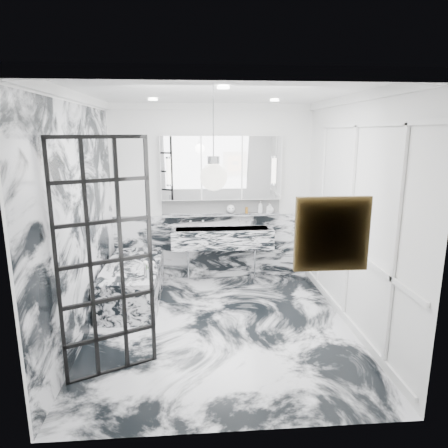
{
  "coord_description": "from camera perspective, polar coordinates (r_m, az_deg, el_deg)",
  "views": [
    {
      "loc": [
        -0.3,
        -4.56,
        2.37
      ],
      "look_at": [
        0.09,
        0.5,
        1.2
      ],
      "focal_mm": 32.0,
      "sensor_mm": 36.0,
      "label": 1
    }
  ],
  "objects": [
    {
      "name": "soap_bottle_c",
      "position": [
        6.5,
        6.63,
        2.22
      ],
      "size": [
        0.12,
        0.12,
        0.14
      ],
      "primitive_type": "imported",
      "rotation": [
        0.0,
        0.0,
        0.08
      ],
      "color": "silver",
      "rests_on": "ledge"
    },
    {
      "name": "sconce_left",
      "position": [
        6.23,
        -7.92,
        7.45
      ],
      "size": [
        0.07,
        0.07,
        0.4
      ],
      "primitive_type": "cylinder",
      "color": "white",
      "rests_on": "mirror_cabinet"
    },
    {
      "name": "flower_vase",
      "position": [
        5.2,
        -10.64,
        -7.01
      ],
      "size": [
        0.07,
        0.07,
        0.12
      ],
      "primitive_type": "cylinder",
      "color": "silver",
      "rests_on": "bathtub"
    },
    {
      "name": "amber_bottle",
      "position": [
        6.44,
        3.25,
        1.98
      ],
      "size": [
        0.04,
        0.04,
        0.1
      ],
      "primitive_type": "cylinder",
      "color": "#8C5919",
      "rests_on": "ledge"
    },
    {
      "name": "ledge",
      "position": [
        6.43,
        -0.36,
        1.33
      ],
      "size": [
        1.9,
        0.14,
        0.04
      ],
      "primitive_type": "cube",
      "color": "silver",
      "rests_on": "wall_back"
    },
    {
      "name": "soap_bottle_a",
      "position": [
        6.47,
        5.21,
        2.43
      ],
      "size": [
        0.09,
        0.09,
        0.2
      ],
      "primitive_type": "imported",
      "rotation": [
        0.0,
        0.0,
        0.22
      ],
      "color": "#8C5919",
      "rests_on": "ledge"
    },
    {
      "name": "panel_molding",
      "position": [
        5.05,
        17.54,
        0.15
      ],
      "size": [
        0.03,
        3.4,
        2.3
      ],
      "primitive_type": "cube",
      "color": "white",
      "rests_on": "floor"
    },
    {
      "name": "wall_right",
      "position": [
        5.03,
        17.82,
        1.27
      ],
      "size": [
        0.0,
        3.6,
        3.6
      ],
      "primitive_type": "plane",
      "rotation": [
        1.57,
        0.0,
        -1.57
      ],
      "color": "white",
      "rests_on": "floor"
    },
    {
      "name": "artwork",
      "position": [
        3.07,
        15.18,
        -1.39
      ],
      "size": [
        0.46,
        0.04,
        0.46
      ],
      "primitive_type": "cube",
      "color": "orange",
      "rests_on": "wall_front"
    },
    {
      "name": "mirror_cabinet",
      "position": [
        6.32,
        -0.38,
        8.02
      ],
      "size": [
        1.9,
        0.16,
        1.0
      ],
      "primitive_type": "cube",
      "color": "white",
      "rests_on": "wall_back"
    },
    {
      "name": "wall_front",
      "position": [
        2.94,
        1.71,
        -6.27
      ],
      "size": [
        3.6,
        0.0,
        3.6
      ],
      "primitive_type": "plane",
      "rotation": [
        -1.57,
        0.0,
        0.0
      ],
      "color": "white",
      "rests_on": "floor"
    },
    {
      "name": "bathtub",
      "position": [
        5.9,
        -12.82,
        -8.11
      ],
      "size": [
        0.75,
        1.65,
        0.55
      ],
      "primitive_type": "cube",
      "color": "silver",
      "rests_on": "floor"
    },
    {
      "name": "marble_clad_left",
      "position": [
        4.84,
        -19.73,
        -0.04
      ],
      "size": [
        0.02,
        3.56,
        2.68
      ],
      "primitive_type": "cube",
      "color": "silver",
      "rests_on": "floor"
    },
    {
      "name": "pendant_light",
      "position": [
        3.32,
        -1.49,
        6.72
      ],
      "size": [
        0.23,
        0.23,
        0.23
      ],
      "primitive_type": "sphere",
      "color": "white",
      "rests_on": "ceiling"
    },
    {
      "name": "wall_left",
      "position": [
        4.84,
        -19.95,
        0.65
      ],
      "size": [
        0.0,
        3.6,
        3.6
      ],
      "primitive_type": "plane",
      "rotation": [
        1.57,
        0.0,
        1.57
      ],
      "color": "white",
      "rests_on": "floor"
    },
    {
      "name": "wall_back",
      "position": [
        6.44,
        -1.75,
        4.33
      ],
      "size": [
        3.6,
        0.0,
        3.6
      ],
      "primitive_type": "plane",
      "rotation": [
        1.57,
        0.0,
        0.0
      ],
      "color": "white",
      "rests_on": "floor"
    },
    {
      "name": "sconce_right",
      "position": [
        6.34,
        7.16,
        7.57
      ],
      "size": [
        0.07,
        0.07,
        0.4
      ],
      "primitive_type": "cylinder",
      "color": "white",
      "rests_on": "mirror_cabinet"
    },
    {
      "name": "soap_bottle_b",
      "position": [
        6.5,
        6.47,
        2.28
      ],
      "size": [
        0.1,
        0.1,
        0.16
      ],
      "primitive_type": "imported",
      "rotation": [
        0.0,
        0.0,
        -0.42
      ],
      "color": "#4C4C51",
      "rests_on": "ledge"
    },
    {
      "name": "crittall_door",
      "position": [
        3.97,
        -16.51,
        -5.2
      ],
      "size": [
        0.81,
        0.41,
        2.33
      ],
      "primitive_type": null,
      "rotation": [
        0.0,
        0.0,
        0.44
      ],
      "color": "black",
      "rests_on": "floor"
    },
    {
      "name": "trough_sink",
      "position": [
        6.34,
        -0.25,
        -1.97
      ],
      "size": [
        1.6,
        0.45,
        0.3
      ],
      "primitive_type": "cube",
      "color": "silver",
      "rests_on": "wall_back"
    },
    {
      "name": "ceiling",
      "position": [
        4.59,
        -0.72,
        18.39
      ],
      "size": [
        3.6,
        3.6,
        0.0
      ],
      "primitive_type": "plane",
      "rotation": [
        3.14,
        0.0,
        0.0
      ],
      "color": "white",
      "rests_on": "wall_back"
    },
    {
      "name": "floor",
      "position": [
        5.14,
        -0.63,
        -14.42
      ],
      "size": [
        3.6,
        3.6,
        0.0
      ],
      "primitive_type": "plane",
      "color": "silver",
      "rests_on": "ground"
    },
    {
      "name": "subway_tile",
      "position": [
        6.46,
        -0.4,
        2.62
      ],
      "size": [
        1.9,
        0.03,
        0.23
      ],
      "primitive_type": "cube",
      "color": "white",
      "rests_on": "wall_back"
    },
    {
      "name": "face_pot",
      "position": [
        6.41,
        0.97,
        2.17
      ],
      "size": [
        0.13,
        0.13,
        0.13
      ],
      "primitive_type": "sphere",
      "color": "white",
      "rests_on": "ledge"
    },
    {
      "name": "marble_clad_back",
      "position": [
        6.6,
        -1.69,
        -3.23
      ],
      "size": [
        3.18,
        0.05,
        1.05
      ],
      "primitive_type": "cube",
      "color": "silver",
      "rests_on": "floor"
    }
  ]
}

